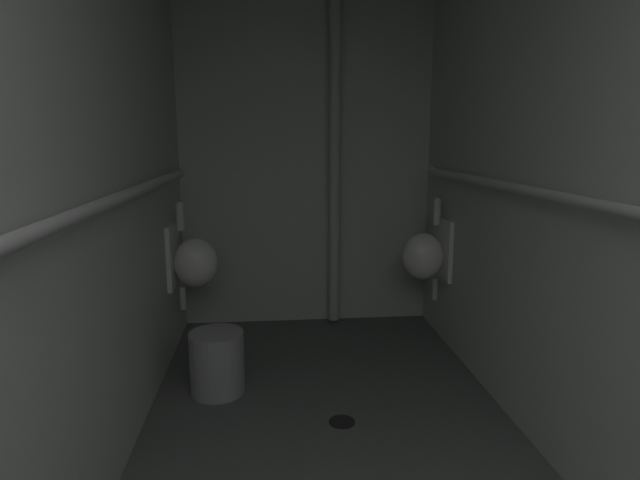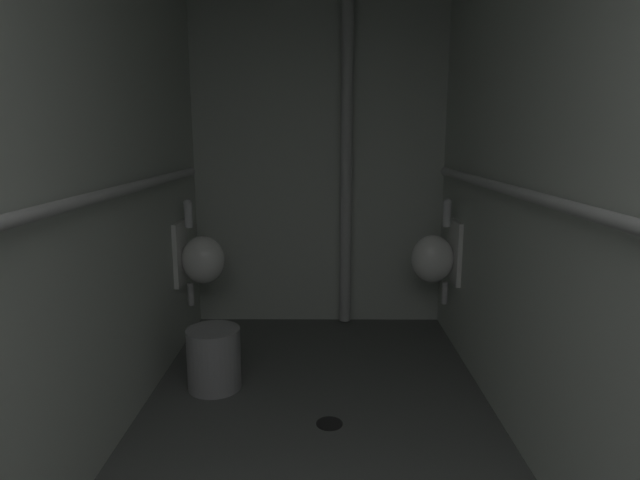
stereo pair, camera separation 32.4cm
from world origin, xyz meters
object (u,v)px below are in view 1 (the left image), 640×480
object	(u,v)px
standpipe_back_wall	(335,161)
floor_drain	(342,421)
waste_bin	(217,362)
urinal_left_mid	(192,261)
urinal_right_mid	(426,255)

from	to	relation	value
standpipe_back_wall	floor_drain	world-z (taller)	standpipe_back_wall
floor_drain	waste_bin	xyz separation A→B (m)	(-0.68, 0.41, 0.18)
urinal_left_mid	urinal_right_mid	bearing A→B (deg)	1.55
standpipe_back_wall	floor_drain	distance (m)	2.00
floor_drain	standpipe_back_wall	bearing A→B (deg)	84.64
urinal_right_mid	floor_drain	distance (m)	1.48
waste_bin	standpipe_back_wall	bearing A→B (deg)	53.48
floor_drain	waste_bin	world-z (taller)	waste_bin
urinal_right_mid	urinal_left_mid	bearing A→B (deg)	-178.45
urinal_right_mid	floor_drain	world-z (taller)	urinal_right_mid
urinal_left_mid	floor_drain	xyz separation A→B (m)	(0.89, -1.05, -0.64)
standpipe_back_wall	urinal_right_mid	bearing A→B (deg)	-34.68
urinal_left_mid	standpipe_back_wall	size ratio (longest dim) A/B	0.30
urinal_left_mid	floor_drain	world-z (taller)	urinal_left_mid
urinal_left_mid	waste_bin	distance (m)	0.82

